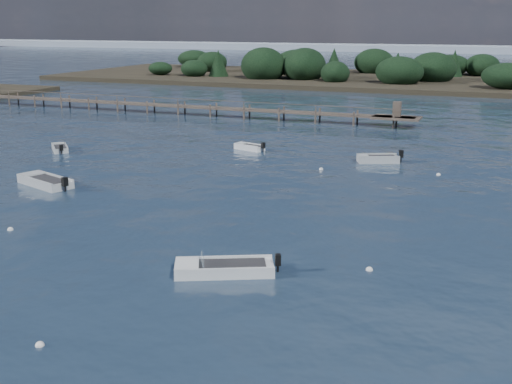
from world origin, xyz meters
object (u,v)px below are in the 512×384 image
at_px(dinghy_mid_white_a, 224,270).
at_px(tender_far_grey, 60,149).
at_px(tender_far_white, 249,148).
at_px(dinghy_mid_grey, 45,183).
at_px(tender_far_grey_b, 378,160).
at_px(jetty, 181,106).

xyz_separation_m(dinghy_mid_white_a, tender_far_grey, (-24.91, 20.12, 0.00)).
xyz_separation_m(tender_far_white, tender_far_grey, (-15.07, -6.54, -0.00)).
xyz_separation_m(dinghy_mid_grey, tender_far_grey_b, (19.56, 15.92, 0.01)).
xyz_separation_m(dinghy_mid_grey, jetty, (-8.00, 34.25, 0.82)).
bearing_deg(dinghy_mid_white_a, jetty, 120.50).
distance_m(tender_far_grey, jetty, 23.98).
height_order(tender_far_grey, tender_far_grey_b, tender_far_grey_b).
bearing_deg(jetty, dinghy_mid_grey, -76.85).
bearing_deg(tender_far_white, tender_far_grey_b, -4.64).
distance_m(tender_far_white, tender_far_grey_b, 11.49).
relative_size(dinghy_mid_grey, tender_far_grey, 1.69).
bearing_deg(dinghy_mid_grey, tender_far_white, 64.31).
distance_m(tender_far_grey_b, jetty, 33.11).
bearing_deg(tender_far_grey_b, tender_far_grey, -168.05).
relative_size(dinghy_mid_white_a, jetty, 0.07).
height_order(dinghy_mid_grey, tender_far_grey_b, tender_far_grey_b).
bearing_deg(jetty, tender_far_grey, -87.53).
bearing_deg(dinghy_mid_white_a, dinghy_mid_grey, 151.34).
distance_m(tender_far_grey, tender_far_grey_b, 27.12).
xyz_separation_m(dinghy_mid_grey, tender_far_grey, (-6.97, 10.31, -0.02)).
bearing_deg(dinghy_mid_white_a, tender_far_grey, 141.08).
distance_m(dinghy_mid_white_a, tender_far_grey_b, 25.78).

